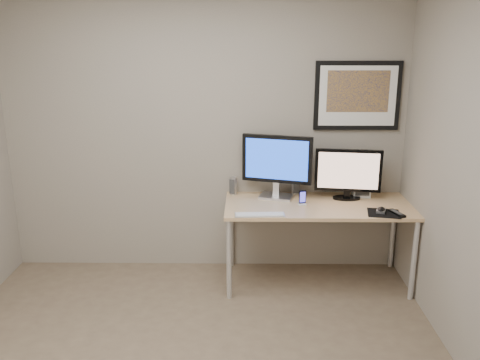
{
  "coord_description": "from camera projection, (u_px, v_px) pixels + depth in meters",
  "views": [
    {
      "loc": [
        0.38,
        -2.8,
        2.14
      ],
      "look_at": [
        0.33,
        1.1,
        1.02
      ],
      "focal_mm": 38.0,
      "sensor_mm": 36.0,
      "label": 1
    }
  ],
  "objects": [
    {
      "name": "framed_art",
      "position": [
        357.0,
        96.0,
        4.44
      ],
      "size": [
        0.75,
        0.04,
        0.6
      ],
      "color": "black",
      "rests_on": "room"
    },
    {
      "name": "speaker_right",
      "position": [
        296.0,
        184.0,
        4.64
      ],
      "size": [
        0.09,
        0.09,
        0.19
      ],
      "primitive_type": "cylinder",
      "rotation": [
        0.0,
        0.0,
        0.17
      ],
      "color": "#B9B9BE",
      "rests_on": "desk"
    },
    {
      "name": "monitor_large",
      "position": [
        277.0,
        164.0,
        4.46
      ],
      "size": [
        0.61,
        0.27,
        0.57
      ],
      "rotation": [
        0.0,
        0.0,
        -0.27
      ],
      "color": "#B9B9BE",
      "rests_on": "desk"
    },
    {
      "name": "keyboard",
      "position": [
        260.0,
        215.0,
        4.1
      ],
      "size": [
        0.41,
        0.13,
        0.01
      ],
      "primitive_type": "cube",
      "rotation": [
        0.0,
        0.0,
        0.05
      ],
      "color": "silver",
      "rests_on": "desk"
    },
    {
      "name": "remote",
      "position": [
        397.0,
        213.0,
        4.12
      ],
      "size": [
        0.11,
        0.19,
        0.02
      ],
      "primitive_type": "cube",
      "rotation": [
        0.0,
        0.0,
        0.34
      ],
      "color": "black",
      "rests_on": "desk"
    },
    {
      "name": "mouse",
      "position": [
        381.0,
        210.0,
        4.17
      ],
      "size": [
        0.1,
        0.13,
        0.04
      ],
      "primitive_type": "ellipsoid",
      "rotation": [
        0.0,
        0.0,
        -0.34
      ],
      "color": "black",
      "rests_on": "mousepad"
    },
    {
      "name": "mousepad",
      "position": [
        384.0,
        213.0,
        4.15
      ],
      "size": [
        0.29,
        0.27,
        0.0
      ],
      "primitive_type": "cube",
      "rotation": [
        0.0,
        0.0,
        -0.18
      ],
      "color": "black",
      "rests_on": "desk"
    },
    {
      "name": "room",
      "position": [
        188.0,
        114.0,
        3.26
      ],
      "size": [
        3.6,
        3.6,
        3.6
      ],
      "color": "white",
      "rests_on": "ground"
    },
    {
      "name": "speaker_left",
      "position": [
        233.0,
        186.0,
        4.62
      ],
      "size": [
        0.08,
        0.08,
        0.16
      ],
      "primitive_type": "cylinder",
      "rotation": [
        0.0,
        0.0,
        -0.33
      ],
      "color": "#B9B9BE",
      "rests_on": "desk"
    },
    {
      "name": "monitor_tv",
      "position": [
        348.0,
        173.0,
        4.44
      ],
      "size": [
        0.58,
        0.16,
        0.45
      ],
      "rotation": [
        0.0,
        0.0,
        -0.13
      ],
      "color": "black",
      "rests_on": "desk"
    },
    {
      "name": "desk",
      "position": [
        318.0,
        211.0,
        4.39
      ],
      "size": [
        1.6,
        0.7,
        0.73
      ],
      "color": "tan",
      "rests_on": "floor"
    },
    {
      "name": "fan_unit",
      "position": [
        362.0,
        184.0,
        4.55
      ],
      "size": [
        0.16,
        0.12,
        0.24
      ],
      "primitive_type": "cube",
      "rotation": [
        0.0,
        0.0,
        -0.02
      ],
      "color": "silver",
      "rests_on": "desk"
    },
    {
      "name": "phone_dock",
      "position": [
        302.0,
        198.0,
        4.33
      ],
      "size": [
        0.07,
        0.07,
        0.13
      ],
      "primitive_type": "cube",
      "rotation": [
        0.0,
        0.0,
        0.25
      ],
      "color": "black",
      "rests_on": "desk"
    }
  ]
}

